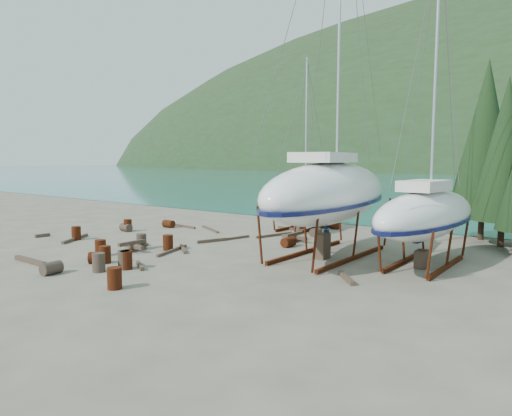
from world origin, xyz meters
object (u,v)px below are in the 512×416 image
Objects in this scene: large_sailboat_near at (330,192)px; worker at (327,239)px; large_sailboat_far at (427,214)px; small_sailboat_shore at (302,202)px.

large_sailboat_near is 2.77m from worker.
small_sailboat_shore is at bearing 153.31° from large_sailboat_far.
large_sailboat_near is 1.37× the size of large_sailboat_far.
large_sailboat_near is at bearing -165.72° from large_sailboat_far.
worker is at bearing -173.68° from large_sailboat_far.
large_sailboat_far is (4.75, 0.94, -0.90)m from large_sailboat_near.
small_sailboat_shore is 8.76m from worker.
small_sailboat_shore reaches higher than worker.
large_sailboat_far is 12.62m from small_sailboat_shore.
large_sailboat_far is at bearing -70.45° from worker.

